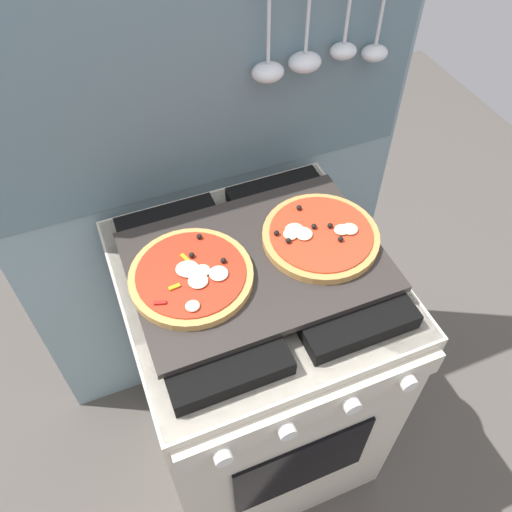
{
  "coord_description": "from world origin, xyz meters",
  "views": [
    {
      "loc": [
        -0.28,
        -0.68,
        1.78
      ],
      "look_at": [
        0.0,
        0.0,
        0.93
      ],
      "focal_mm": 37.13,
      "sensor_mm": 36.0,
      "label": 1
    }
  ],
  "objects_px": {
    "baking_tray": "(256,261)",
    "pizza_left": "(192,276)",
    "pizza_right": "(319,234)",
    "stove": "(256,366)"
  },
  "relations": [
    {
      "from": "stove",
      "to": "pizza_right",
      "type": "relative_size",
      "value": 3.48
    },
    {
      "from": "baking_tray",
      "to": "pizza_left",
      "type": "relative_size",
      "value": 2.09
    },
    {
      "from": "stove",
      "to": "pizza_right",
      "type": "height_order",
      "value": "pizza_right"
    },
    {
      "from": "stove",
      "to": "pizza_left",
      "type": "relative_size",
      "value": 3.48
    },
    {
      "from": "pizza_left",
      "to": "pizza_right",
      "type": "height_order",
      "value": "same"
    },
    {
      "from": "baking_tray",
      "to": "pizza_left",
      "type": "bearing_deg",
      "value": -179.2
    },
    {
      "from": "baking_tray",
      "to": "pizza_left",
      "type": "height_order",
      "value": "pizza_left"
    },
    {
      "from": "stove",
      "to": "pizza_left",
      "type": "distance_m",
      "value": 0.5
    },
    {
      "from": "pizza_left",
      "to": "pizza_right",
      "type": "bearing_deg",
      "value": 1.27
    },
    {
      "from": "baking_tray",
      "to": "pizza_right",
      "type": "relative_size",
      "value": 2.09
    }
  ]
}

